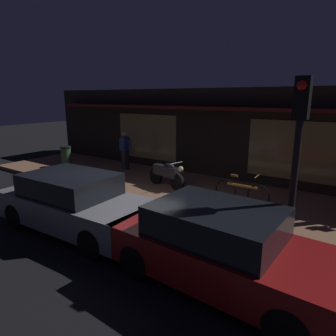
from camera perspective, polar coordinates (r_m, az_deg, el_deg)
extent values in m
plane|color=black|center=(8.28, -8.37, -9.85)|extent=(60.00, 60.00, 0.00)
cube|color=#8C6047|center=(10.49, 2.88, -4.18)|extent=(18.00, 4.00, 0.15)
cube|color=black|center=(13.09, 10.94, 6.88)|extent=(18.00, 2.80, 3.60)
cube|color=olive|center=(13.58, -4.13, 6.05)|extent=(3.20, 0.04, 2.00)
cube|color=olive|center=(10.82, 23.35, 3.04)|extent=(3.20, 0.04, 2.00)
cube|color=#591919|center=(11.52, 7.75, 11.36)|extent=(16.20, 0.50, 0.12)
cylinder|color=black|center=(10.88, -2.34, -1.46)|extent=(0.61, 0.24, 0.60)
cylinder|color=black|center=(10.10, 1.75, -2.64)|extent=(0.61, 0.24, 0.60)
cube|color=black|center=(10.41, -0.38, -0.55)|extent=(1.13, 0.50, 0.36)
ellipsoid|color=black|center=(10.26, 0.19, 0.39)|extent=(0.48, 0.33, 0.20)
sphere|color=#F9EDB7|center=(9.86, 2.46, -0.17)|extent=(0.18, 0.18, 0.18)
cylinder|color=gray|center=(9.96, 1.65, 0.98)|extent=(0.14, 0.54, 0.03)
torus|color=black|center=(9.29, 11.05, -4.16)|extent=(0.66, 0.06, 0.66)
torus|color=black|center=(8.99, 16.97, -5.12)|extent=(0.66, 0.06, 0.66)
cube|color=#B78C2D|center=(9.07, 14.04, -3.32)|extent=(0.90, 0.07, 0.06)
cube|color=brown|center=(9.07, 12.65, -1.45)|extent=(0.20, 0.09, 0.06)
cylinder|color=#B78C2D|center=(8.85, 16.73, -1.54)|extent=(0.04, 0.42, 0.02)
cube|color=#28232D|center=(13.14, -8.21, 1.59)|extent=(0.22, 0.30, 0.85)
cube|color=navy|center=(13.01, -8.32, 4.68)|extent=(0.25, 0.40, 0.58)
sphere|color=tan|center=(12.95, -8.38, 6.51)|extent=(0.22, 0.22, 0.22)
cylinder|color=navy|center=(12.86, -7.39, 4.29)|extent=(0.10, 0.10, 0.52)
cylinder|color=navy|center=(13.18, -9.20, 4.45)|extent=(0.10, 0.10, 0.52)
cylinder|color=#2D4C33|center=(14.31, -18.99, 1.98)|extent=(0.44, 0.44, 0.85)
cylinder|color=black|center=(14.23, -19.13, 3.81)|extent=(0.48, 0.48, 0.08)
cylinder|color=black|center=(5.65, 23.01, -2.63)|extent=(0.12, 0.12, 3.60)
cube|color=black|center=(5.45, 24.45, 12.17)|extent=(0.24, 0.24, 0.70)
sphere|color=red|center=(5.33, 24.39, 14.33)|extent=(0.16, 0.16, 0.16)
cylinder|color=black|center=(7.55, -5.80, -9.50)|extent=(0.65, 0.25, 0.64)
cylinder|color=black|center=(6.52, -14.52, -13.81)|extent=(0.65, 0.25, 0.64)
cylinder|color=black|center=(9.36, -19.01, -5.56)|extent=(0.65, 0.25, 0.64)
cylinder|color=black|center=(8.55, -27.19, -8.18)|extent=(0.65, 0.25, 0.64)
cube|color=slate|center=(7.83, -17.31, -7.40)|extent=(4.17, 1.94, 0.68)
cube|color=black|center=(7.77, -18.32, -3.36)|extent=(2.27, 1.69, 0.64)
cylinder|color=black|center=(5.94, 26.25, -17.73)|extent=(0.65, 0.25, 0.64)
cylinder|color=black|center=(4.67, 21.95, -26.73)|extent=(0.65, 0.25, 0.64)
cylinder|color=black|center=(6.83, 3.05, -12.06)|extent=(0.65, 0.25, 0.64)
cylinder|color=black|center=(5.75, -6.16, -17.37)|extent=(0.65, 0.25, 0.64)
cube|color=maroon|center=(5.52, 10.40, -16.20)|extent=(4.17, 1.93, 0.68)
cube|color=black|center=(5.33, 9.20, -10.64)|extent=(2.27, 1.69, 0.64)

